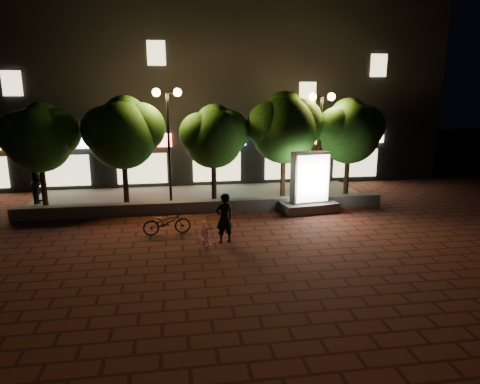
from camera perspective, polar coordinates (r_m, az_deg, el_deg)
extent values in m
plane|color=#57231B|center=(14.78, -3.44, -6.93)|extent=(80.00, 80.00, 0.00)
cube|color=#62615B|center=(18.50, -4.64, -1.90)|extent=(16.00, 0.45, 0.50)
cube|color=#62615B|center=(20.97, -5.14, -0.66)|extent=(16.00, 5.00, 0.08)
cube|color=black|center=(26.82, -6.32, 13.11)|extent=(28.00, 8.00, 10.00)
cube|color=white|center=(23.59, -23.02, 6.23)|extent=(3.20, 0.12, 0.70)
cube|color=beige|center=(23.80, -22.69, 2.65)|extent=(2.60, 0.10, 1.60)
cube|color=#E84738|center=(22.94, -13.24, 6.77)|extent=(3.20, 0.12, 0.70)
cube|color=beige|center=(23.16, -13.04, 3.08)|extent=(2.60, 0.10, 1.60)
cube|color=#3D96CA|center=(22.99, -3.18, 7.12)|extent=(3.20, 0.12, 0.70)
cube|color=beige|center=(23.20, -3.13, 3.43)|extent=(2.60, 0.10, 1.60)
cube|color=#F4A71C|center=(23.72, 6.56, 7.25)|extent=(3.20, 0.12, 0.70)
cube|color=beige|center=(23.92, 6.46, 3.67)|extent=(2.60, 0.10, 1.60)
cube|color=white|center=(25.07, 15.49, 7.18)|extent=(3.20, 0.12, 0.70)
cube|color=beige|center=(25.27, 15.27, 3.81)|extent=(2.60, 0.10, 1.60)
cube|color=beige|center=(24.02, -28.41, 12.77)|extent=(0.90, 0.10, 1.20)
cube|color=beige|center=(22.82, -11.23, 17.91)|extent=(0.90, 0.10, 1.20)
cube|color=beige|center=(23.86, 9.10, 12.98)|extent=(0.90, 0.10, 1.20)
cube|color=beige|center=(25.40, 18.20, 15.91)|extent=(0.90, 0.10, 1.20)
cylinder|color=black|center=(20.42, -24.99, 1.08)|extent=(0.24, 0.24, 2.25)
sphere|color=#2D601C|center=(20.14, -25.53, 6.35)|extent=(2.80, 2.80, 2.80)
sphere|color=#2D601C|center=(20.12, -23.53, 7.40)|extent=(2.10, 2.10, 2.10)
sphere|color=#2D601C|center=(20.16, -27.44, 6.88)|extent=(1.96, 1.96, 1.96)
sphere|color=#2D601C|center=(20.39, -25.18, 8.44)|extent=(1.82, 1.82, 1.82)
cylinder|color=black|center=(19.72, -15.20, 1.61)|extent=(0.24, 0.24, 2.34)
sphere|color=#2D601C|center=(19.42, -15.56, 7.38)|extent=(3.00, 3.00, 3.00)
sphere|color=#2D601C|center=(19.52, -13.35, 8.43)|extent=(2.25, 2.25, 2.25)
sphere|color=#2D601C|center=(19.34, -17.66, 7.96)|extent=(2.10, 2.10, 2.10)
sphere|color=#2D601C|center=(19.70, -15.30, 9.67)|extent=(1.95, 1.95, 1.95)
cylinder|color=black|center=(19.68, -3.54, 1.84)|extent=(0.24, 0.24, 2.21)
sphere|color=#2D601C|center=(19.39, -3.62, 7.19)|extent=(2.70, 2.70, 2.70)
sphere|color=#2D601C|center=(19.63, -1.71, 8.17)|extent=(2.03, 2.03, 2.02)
sphere|color=#2D601C|center=(19.17, -5.42, 7.84)|extent=(1.89, 1.89, 1.89)
sphere|color=#2D601C|center=(19.69, -3.45, 9.26)|extent=(1.76, 1.76, 1.76)
cylinder|color=black|center=(20.22, 5.81, 2.44)|extent=(0.24, 0.24, 2.43)
sphere|color=#2D601C|center=(19.93, 5.95, 8.28)|extent=(3.10, 3.10, 3.10)
sphere|color=#2D601C|center=(20.31, 7.97, 9.17)|extent=(2.33, 2.33, 2.33)
sphere|color=#2D601C|center=(19.60, 4.09, 8.97)|extent=(2.17, 2.17, 2.17)
sphere|color=#2D601C|center=(20.24, 6.03, 10.56)|extent=(2.01, 2.02, 2.02)
cylinder|color=black|center=(21.26, 14.19, 2.46)|extent=(0.24, 0.24, 2.29)
sphere|color=#2D601C|center=(20.99, 14.50, 7.67)|extent=(2.90, 2.90, 2.90)
sphere|color=#2D601C|center=(21.44, 16.14, 8.49)|extent=(2.18, 2.17, 2.17)
sphere|color=#2D601C|center=(20.58, 13.02, 8.35)|extent=(2.03, 2.03, 2.03)
sphere|color=#2D601C|center=(21.29, 14.50, 9.71)|extent=(1.89, 1.88, 1.88)
cylinder|color=black|center=(19.17, -9.54, 5.61)|extent=(0.12, 0.12, 5.00)
cylinder|color=black|center=(19.00, -9.84, 13.10)|extent=(0.90, 0.08, 0.08)
sphere|color=orange|center=(19.01, -11.23, 13.04)|extent=(0.36, 0.36, 0.36)
sphere|color=orange|center=(19.00, -8.44, 13.15)|extent=(0.36, 0.36, 0.36)
cylinder|color=black|center=(20.34, 10.70, 5.72)|extent=(0.12, 0.12, 4.80)
cylinder|color=black|center=(20.16, 11.00, 12.49)|extent=(0.90, 0.08, 0.08)
sphere|color=orange|center=(20.01, 9.76, 12.54)|extent=(0.36, 0.36, 0.36)
sphere|color=orange|center=(20.32, 12.23, 12.44)|extent=(0.36, 0.36, 0.36)
cube|color=#62615B|center=(18.75, 9.26, -1.98)|extent=(2.57, 1.54, 0.40)
cube|color=#4C4C51|center=(18.45, 9.42, 1.95)|extent=(1.68, 0.78, 2.22)
cube|color=white|center=(18.20, 9.82, 1.77)|extent=(1.46, 0.25, 2.02)
cube|color=white|center=(18.71, 9.02, 2.13)|extent=(1.46, 0.25, 2.02)
imported|color=pink|center=(13.97, -4.71, -6.11)|extent=(0.58, 1.61, 0.95)
imported|color=black|center=(14.58, -2.12, -3.54)|extent=(0.75, 0.61, 1.77)
imported|color=black|center=(15.74, -9.84, -4.06)|extent=(1.79, 0.79, 0.91)
imported|color=black|center=(21.60, -25.47, 1.23)|extent=(0.79, 0.98, 1.94)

